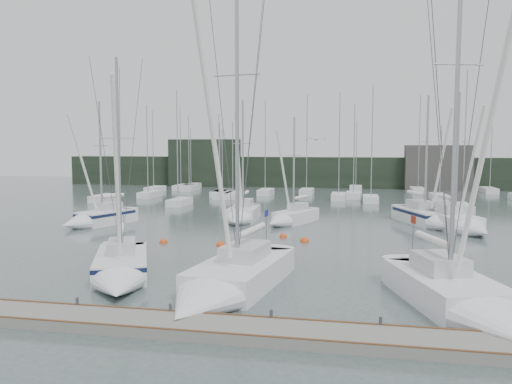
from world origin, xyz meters
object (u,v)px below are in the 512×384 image
at_px(sailboat_mid_c, 288,218).
at_px(buoy_a, 221,246).
at_px(sailboat_near_right, 468,303).
at_px(sailboat_mid_b, 241,216).
at_px(buoy_c, 164,243).
at_px(buoy_d, 283,237).
at_px(sailboat_mid_a, 95,219).
at_px(sailboat_near_center, 223,285).
at_px(sailboat_near_left, 120,271).
at_px(sailboat_mid_e, 462,225).
at_px(buoy_b, 305,242).
at_px(sailboat_mid_d, 431,219).

distance_m(sailboat_mid_c, buoy_a, 10.93).
xyz_separation_m(sailboat_near_right, sailboat_mid_c, (-10.08, 22.50, -0.10)).
xyz_separation_m(sailboat_mid_b, buoy_c, (-3.28, -10.48, -0.57)).
bearing_deg(sailboat_mid_b, buoy_d, -56.67).
relative_size(buoy_a, buoy_d, 1.11).
bearing_deg(sailboat_mid_b, sailboat_mid_a, -161.67).
distance_m(buoy_c, buoy_d, 8.90).
height_order(sailboat_mid_b, buoy_d, sailboat_mid_b).
height_order(sailboat_near_center, sailboat_mid_b, sailboat_near_center).
height_order(sailboat_near_left, sailboat_mid_c, sailboat_near_left).
bearing_deg(sailboat_near_left, buoy_a, 51.41).
bearing_deg(sailboat_near_center, sailboat_near_left, 172.99).
relative_size(sailboat_near_left, sailboat_mid_b, 1.04).
distance_m(sailboat_mid_e, buoy_b, 13.51).
xyz_separation_m(sailboat_mid_c, buoy_d, (0.40, -6.27, -0.51)).
bearing_deg(sailboat_mid_d, sailboat_mid_c, 166.28).
bearing_deg(sailboat_mid_e, sailboat_mid_a, 166.05).
relative_size(sailboat_near_right, sailboat_mid_b, 1.46).
height_order(sailboat_near_center, buoy_a, sailboat_near_center).
distance_m(buoy_a, buoy_d, 5.58).
bearing_deg(buoy_b, buoy_c, -166.66).
bearing_deg(sailboat_mid_c, buoy_d, -64.11).
height_order(sailboat_near_right, buoy_a, sailboat_near_right).
bearing_deg(buoy_d, buoy_c, -154.79).
bearing_deg(sailboat_near_right, sailboat_mid_c, 97.17).
height_order(buoy_a, buoy_d, buoy_a).
distance_m(sailboat_mid_b, buoy_d, 8.24).
distance_m(sailboat_near_left, sailboat_mid_c, 21.03).
xyz_separation_m(sailboat_near_left, sailboat_mid_e, (20.07, 18.73, 0.07)).
distance_m(sailboat_mid_a, buoy_c, 10.55).
xyz_separation_m(sailboat_mid_d, buoy_b, (-10.00, -9.04, -0.62)).
height_order(sailboat_mid_d, buoy_a, sailboat_mid_d).
height_order(sailboat_mid_b, buoy_a, sailboat_mid_b).
distance_m(sailboat_near_center, buoy_a, 11.89).
bearing_deg(sailboat_mid_a, sailboat_mid_d, 31.02).
distance_m(sailboat_near_left, sailboat_near_right, 16.23).
bearing_deg(sailboat_near_left, sailboat_near_right, -31.87).
bearing_deg(sailboat_near_left, sailboat_near_center, -39.63).
distance_m(sailboat_mid_b, sailboat_mid_d, 16.56).
height_order(sailboat_near_right, sailboat_mid_e, sailboat_near_right).
height_order(sailboat_mid_b, sailboat_mid_c, sailboat_mid_b).
xyz_separation_m(sailboat_near_left, buoy_a, (2.62, 9.78, -0.53)).
height_order(sailboat_mid_a, sailboat_mid_e, sailboat_mid_e).
relative_size(sailboat_mid_b, buoy_a, 18.42).
relative_size(sailboat_near_left, buoy_d, 21.24).
distance_m(sailboat_near_left, buoy_d, 15.30).
xyz_separation_m(sailboat_mid_d, sailboat_mid_e, (1.92, -2.73, -0.02)).
bearing_deg(buoy_a, buoy_c, 175.71).
bearing_deg(sailboat_mid_e, buoy_c, -177.21).
relative_size(buoy_a, buoy_b, 1.00).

